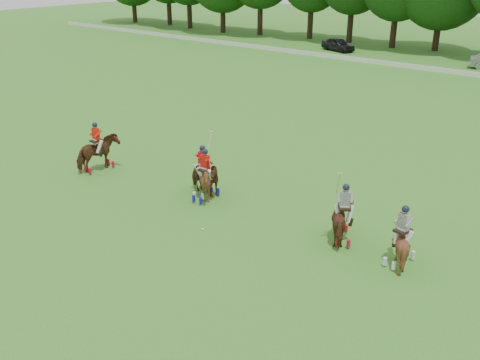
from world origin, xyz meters
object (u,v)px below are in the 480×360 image
Objects in this scene: polo_red_b at (203,177)px; polo_stripe_a at (343,221)px; car_left at (338,44)px; polo_stripe_b at (401,244)px; polo_ball at (203,229)px; polo_red_c at (206,182)px; polo_red_a at (98,153)px.

polo_red_b reaches higher than polo_stripe_a.
polo_stripe_a reaches higher than car_left.
polo_stripe_a is at bearing 175.26° from polo_stripe_b.
polo_stripe_a is 31.70× the size of polo_ball.
polo_red_c is (0.42, -0.29, 0.01)m from polo_red_b.
polo_red_b is at bearing 132.15° from polo_ball.
polo_ball is at bearing -149.55° from polo_stripe_a.
polo_stripe_a is at bearing 1.92° from polo_red_b.
polo_stripe_a is (6.87, 0.23, -0.00)m from polo_red_b.
car_left reaches higher than polo_ball.
polo_red_a reaches higher than polo_red_c.
polo_stripe_a reaches higher than polo_red_c.
polo_red_a is at bearing 170.65° from polo_ball.
polo_red_c is 26.11× the size of polo_ball.
polo_red_a is at bearing -169.46° from polo_red_b.
polo_red_c is at bearing 129.78° from polo_ball.
polo_red_b reaches higher than polo_red_c.
polo_red_a is 6.51m from polo_red_c.
polo_stripe_b is (15.24, 1.16, -0.13)m from polo_red_a.
polo_red_a reaches higher than polo_ball.
polo_red_b is 3.45m from polo_ball.
polo_stripe_a is at bearing 30.45° from polo_ball.
polo_red_b reaches higher than polo_ball.
polo_ball is (-6.96, -2.52, -0.75)m from polo_stripe_b.
polo_red_b is at bearing 145.43° from polo_red_c.
car_left is 1.88× the size of polo_stripe_b.
polo_red_a is 8.44m from polo_ball.
polo_stripe_a is at bearing -132.38° from car_left.
car_left is 1.78× the size of polo_red_c.
polo_ball is (2.25, -2.49, -0.80)m from polo_red_b.
car_left is at bearing 102.66° from polo_red_a.
polo_stripe_a is (6.45, 0.52, -0.01)m from polo_red_c.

